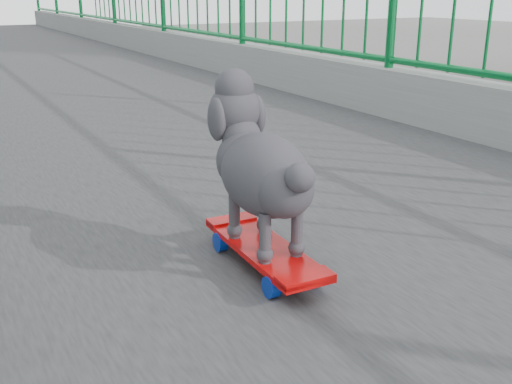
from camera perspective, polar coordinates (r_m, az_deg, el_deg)
The scene contains 3 objects.
railing at distance 3.27m, azimuth -6.61°, elevation 8.74°, with size 3.00×24.00×1.42m.
skateboard at distance 1.75m, azimuth 0.80°, elevation -5.66°, with size 0.18×0.53×0.07m.
poodle at distance 1.69m, azimuth 0.39°, elevation 2.61°, with size 0.23×0.54×0.44m.
Camera 1 is at (-1.24, -2.98, 7.78)m, focal length 42.00 mm.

